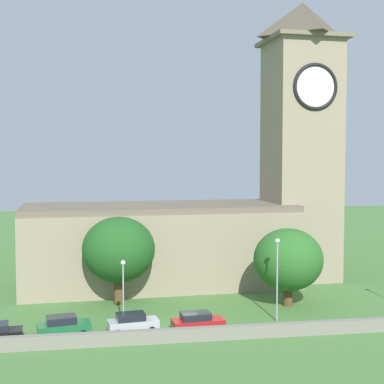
# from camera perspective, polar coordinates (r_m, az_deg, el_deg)

# --- Properties ---
(ground_plane) EXTENTS (200.00, 200.00, 0.00)m
(ground_plane) POSITION_cam_1_polar(r_m,az_deg,el_deg) (67.62, -2.68, -9.67)
(ground_plane) COLOR #477538
(church) EXTENTS (39.39, 14.30, 34.63)m
(church) POSITION_cam_1_polar(r_m,az_deg,el_deg) (69.90, 2.14, -1.28)
(church) COLOR gray
(church) RESTS_ON ground
(quay_barrier) EXTENTS (49.99, 0.70, 1.15)m
(quay_barrier) POSITION_cam_1_polar(r_m,az_deg,el_deg) (49.24, 0.02, -14.08)
(quay_barrier) COLOR gray
(quay_barrier) RESTS_ON ground
(car_green) EXTENTS (4.72, 2.87, 1.78)m
(car_green) POSITION_cam_1_polar(r_m,az_deg,el_deg) (51.63, -12.76, -12.95)
(car_green) COLOR #1E6B38
(car_green) RESTS_ON ground
(car_silver) EXTENTS (4.61, 2.56, 1.73)m
(car_silver) POSITION_cam_1_polar(r_m,az_deg,el_deg) (51.74, -5.98, -12.87)
(car_silver) COLOR silver
(car_silver) RESTS_ON ground
(car_red) EXTENTS (4.76, 2.60, 1.71)m
(car_red) POSITION_cam_1_polar(r_m,az_deg,el_deg) (51.71, 0.55, -12.87)
(car_red) COLOR red
(car_red) RESTS_ON ground
(streetlamp_west_mid) EXTENTS (0.44, 0.44, 6.03)m
(streetlamp_west_mid) POSITION_cam_1_polar(r_m,az_deg,el_deg) (53.08, -6.91, -8.84)
(streetlamp_west_mid) COLOR #9EA0A5
(streetlamp_west_mid) RESTS_ON ground
(streetlamp_central) EXTENTS (0.44, 0.44, 7.84)m
(streetlamp_central) POSITION_cam_1_polar(r_m,az_deg,el_deg) (54.41, 8.54, -7.43)
(streetlamp_central) COLOR #9EA0A5
(streetlamp_central) RESTS_ON ground
(tree_riverside_west) EXTENTS (7.18, 7.18, 8.09)m
(tree_riverside_west) POSITION_cam_1_polar(r_m,az_deg,el_deg) (60.06, 9.62, -6.70)
(tree_riverside_west) COLOR brown
(tree_riverside_west) RESTS_ON ground
(tree_by_tower) EXTENTS (7.59, 7.59, 9.22)m
(tree_by_tower) POSITION_cam_1_polar(r_m,az_deg,el_deg) (60.17, -7.36, -5.76)
(tree_by_tower) COLOR brown
(tree_by_tower) RESTS_ON ground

